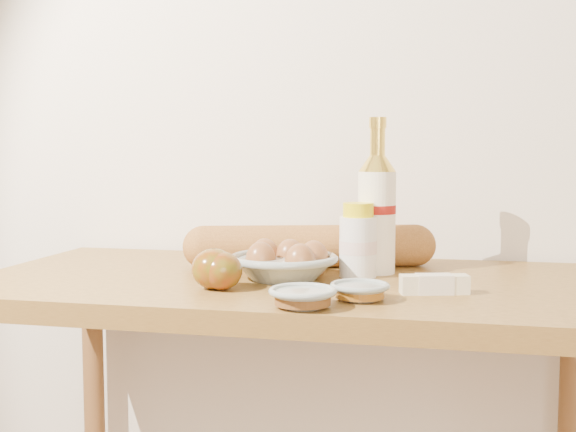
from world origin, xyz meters
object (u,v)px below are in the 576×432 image
(egg_bowl, at_px, (284,263))
(bourbon_bottle, at_px, (377,210))
(table, at_px, (291,341))
(baguette, at_px, (310,246))
(cream_bottle, at_px, (358,243))

(egg_bowl, bearing_deg, bourbon_bottle, 32.93)
(table, bearing_deg, baguette, 84.59)
(table, distance_m, cream_bottle, 0.23)
(baguette, bearing_deg, egg_bowl, -114.25)
(table, relative_size, bourbon_bottle, 3.94)
(cream_bottle, bearing_deg, table, -169.63)
(cream_bottle, xyz_separation_m, baguette, (-0.11, 0.09, -0.02))
(cream_bottle, bearing_deg, egg_bowl, -163.36)
(baguette, bearing_deg, table, -111.30)
(table, bearing_deg, cream_bottle, 16.08)
(table, relative_size, cream_bottle, 8.48)
(table, relative_size, baguette, 2.27)
(egg_bowl, height_order, baguette, baguette)
(cream_bottle, distance_m, egg_bowl, 0.15)
(table, distance_m, baguette, 0.21)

